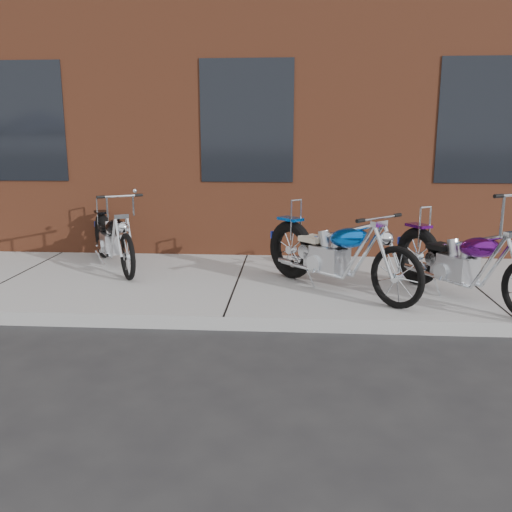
{
  "coord_description": "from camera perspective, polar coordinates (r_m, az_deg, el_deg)",
  "views": [
    {
      "loc": [
        0.7,
        -5.31,
        1.99
      ],
      "look_at": [
        0.29,
        0.8,
        0.63
      ],
      "focal_mm": 38.0,
      "sensor_mm": 36.0,
      "label": 1
    }
  ],
  "objects": [
    {
      "name": "chopper_blue",
      "position": [
        6.57,
        8.32,
        0.04
      ],
      "size": [
        1.73,
        1.82,
        1.04
      ],
      "rotation": [
        0.0,
        0.0,
        -0.81
      ],
      "color": "black",
      "rests_on": "sidewalk"
    },
    {
      "name": "chopper_third",
      "position": [
        7.96,
        -14.8,
        1.61
      ],
      "size": [
        1.19,
        1.89,
        1.09
      ],
      "rotation": [
        0.0,
        0.0,
        -1.03
      ],
      "color": "black",
      "rests_on": "sidewalk"
    },
    {
      "name": "sidewalk",
      "position": [
        7.11,
        -1.92,
        -3.08
      ],
      "size": [
        22.0,
        3.0,
        0.15
      ],
      "primitive_type": "cube",
      "color": "#A1A1A1",
      "rests_on": "ground"
    },
    {
      "name": "chopper_purple",
      "position": [
        6.57,
        21.01,
        -0.85
      ],
      "size": [
        1.23,
        2.03,
        1.28
      ],
      "rotation": [
        0.0,
        0.0,
        -1.05
      ],
      "color": "black",
      "rests_on": "sidewalk"
    },
    {
      "name": "building_brick",
      "position": [
        13.48,
        0.9,
        21.12
      ],
      "size": [
        22.0,
        10.0,
        8.0
      ],
      "primitive_type": "cube",
      "color": "brown",
      "rests_on": "ground"
    },
    {
      "name": "ground",
      "position": [
        5.71,
        -3.43,
        -7.85
      ],
      "size": [
        120.0,
        120.0,
        0.0
      ],
      "primitive_type": "plane",
      "color": "#303030",
      "rests_on": "ground"
    }
  ]
}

